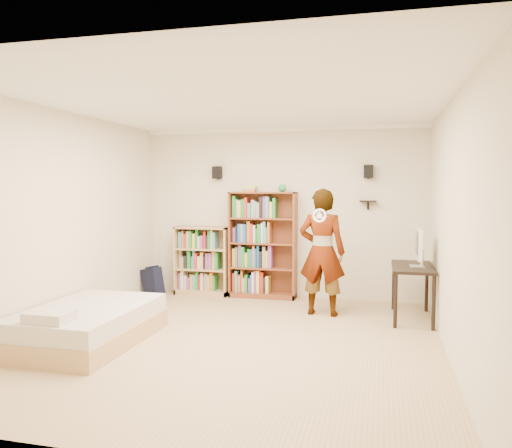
{
  "coord_description": "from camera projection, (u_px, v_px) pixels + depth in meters",
  "views": [
    {
      "loc": [
        1.54,
        -5.33,
        1.76
      ],
      "look_at": [
        0.05,
        0.6,
        1.31
      ],
      "focal_mm": 35.0,
      "sensor_mm": 36.0,
      "label": 1
    }
  ],
  "objects": [
    {
      "name": "person",
      "position": [
        322.0,
        252.0,
        6.85
      ],
      "size": [
        0.66,
        0.46,
        1.75
      ],
      "primitive_type": "imported",
      "rotation": [
        0.0,
        0.0,
        3.08
      ],
      "color": "black",
      "rests_on": "ground"
    },
    {
      "name": "wall_shelf",
      "position": [
        368.0,
        201.0,
        7.55
      ],
      "size": [
        0.25,
        0.16,
        0.02
      ],
      "primitive_type": "cube",
      "color": "black",
      "rests_on": "room_shell"
    },
    {
      "name": "tall_bookshelf",
      "position": [
        263.0,
        245.0,
        7.93
      ],
      "size": [
        1.07,
        0.31,
        1.69
      ],
      "primitive_type": null,
      "color": "brown",
      "rests_on": "ground"
    },
    {
      "name": "speaker_left",
      "position": [
        217.0,
        173.0,
        8.09
      ],
      "size": [
        0.14,
        0.12,
        0.2
      ],
      "primitive_type": "cube",
      "color": "black",
      "rests_on": "room_shell"
    },
    {
      "name": "computer_desk",
      "position": [
        412.0,
        292.0,
        6.65
      ],
      "size": [
        0.53,
        1.06,
        0.72
      ],
      "primitive_type": null,
      "color": "black",
      "rests_on": "ground"
    },
    {
      "name": "imac",
      "position": [
        417.0,
        248.0,
        6.5
      ],
      "size": [
        0.11,
        0.5,
        0.5
      ],
      "primitive_type": null,
      "rotation": [
        0.0,
        0.0,
        0.01
      ],
      "color": "silver",
      "rests_on": "computer_desk"
    },
    {
      "name": "daybed",
      "position": [
        88.0,
        320.0,
        5.64
      ],
      "size": [
        1.15,
        1.77,
        0.52
      ],
      "primitive_type": null,
      "color": "beige",
      "rests_on": "ground"
    },
    {
      "name": "room_shell",
      "position": [
        238.0,
        187.0,
        5.53
      ],
      "size": [
        4.52,
        5.02,
        2.71
      ],
      "color": "beige",
      "rests_on": "ground"
    },
    {
      "name": "low_bookshelf",
      "position": [
        202.0,
        261.0,
        8.19
      ],
      "size": [
        0.89,
        0.33,
        1.11
      ],
      "primitive_type": null,
      "color": "tan",
      "rests_on": "ground"
    },
    {
      "name": "crown_molding",
      "position": [
        238.0,
        104.0,
        5.46
      ],
      "size": [
        4.5,
        5.0,
        0.06
      ],
      "color": "white",
      "rests_on": "room_shell"
    },
    {
      "name": "navy_bag",
      "position": [
        153.0,
        281.0,
        8.06
      ],
      "size": [
        0.42,
        0.35,
        0.48
      ],
      "primitive_type": null,
      "rotation": [
        0.0,
        0.0,
        -0.39
      ],
      "color": "black",
      "rests_on": "ground"
    },
    {
      "name": "wii_wheel",
      "position": [
        320.0,
        216.0,
        6.49
      ],
      "size": [
        0.19,
        0.07,
        0.19
      ],
      "primitive_type": "torus",
      "rotation": [
        1.36,
        0.0,
        0.0
      ],
      "color": "silver",
      "rests_on": "person"
    },
    {
      "name": "ground",
      "position": [
        239.0,
        343.0,
        5.66
      ],
      "size": [
        4.5,
        5.0,
        0.01
      ],
      "primitive_type": "cube",
      "color": "tan",
      "rests_on": "ground"
    },
    {
      "name": "speaker_right",
      "position": [
        368.0,
        171.0,
        7.51
      ],
      "size": [
        0.14,
        0.12,
        0.2
      ],
      "primitive_type": "cube",
      "color": "black",
      "rests_on": "room_shell"
    }
  ]
}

